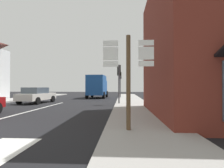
# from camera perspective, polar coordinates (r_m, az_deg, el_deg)

# --- Properties ---
(ground_plane) EXTENTS (80.00, 80.00, 0.00)m
(ground_plane) POSITION_cam_1_polar(r_m,az_deg,el_deg) (16.19, -17.69, -6.27)
(ground_plane) COLOR black
(sidewalk_right) EXTENTS (2.83, 44.00, 0.14)m
(sidewalk_right) POSITION_cam_1_polar(r_m,az_deg,el_deg) (13.15, 6.92, -7.25)
(sidewalk_right) COLOR #9E9B96
(sidewalk_right) RESTS_ON ground
(lane_centre_stripe) EXTENTS (0.16, 12.00, 0.01)m
(lane_centre_stripe) POSITION_cam_1_polar(r_m,az_deg,el_deg) (12.56, -24.33, -7.77)
(lane_centre_stripe) COLOR silver
(lane_centre_stripe) RESTS_ON ground
(sedan_far) EXTENTS (2.29, 4.35, 1.47)m
(sedan_far) POSITION_cam_1_polar(r_m,az_deg,el_deg) (18.35, -22.71, -3.23)
(sedan_far) COLOR beige
(sedan_far) RESTS_ON ground
(delivery_truck) EXTENTS (2.62, 5.07, 3.05)m
(delivery_truck) POSITION_cam_1_polar(r_m,az_deg,el_deg) (24.89, -4.68, -0.62)
(delivery_truck) COLOR #19478C
(delivery_truck) RESTS_ON ground
(route_sign_post) EXTENTS (1.66, 0.14, 3.20)m
(route_sign_post) POSITION_cam_1_polar(r_m,az_deg,el_deg) (5.88, 5.19, 2.87)
(route_sign_post) COLOR brown
(route_sign_post) RESTS_ON ground
(traffic_light_far_right) EXTENTS (0.30, 0.49, 3.46)m
(traffic_light_far_right) POSITION_cam_1_polar(r_m,az_deg,el_deg) (23.71, 2.64, 1.60)
(traffic_light_far_right) COLOR #47474C
(traffic_light_far_right) RESTS_ON ground
(traffic_light_near_right) EXTENTS (0.30, 0.49, 3.40)m
(traffic_light_near_right) POSITION_cam_1_polar(r_m,az_deg,el_deg) (15.40, 2.22, 2.78)
(traffic_light_near_right) COLOR #47474C
(traffic_light_near_right) RESTS_ON ground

